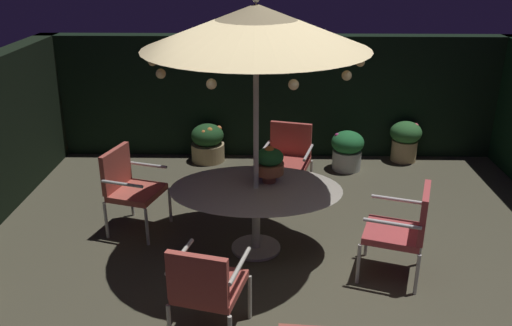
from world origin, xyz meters
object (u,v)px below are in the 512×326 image
object	(u,v)px
patio_dining_table	(256,198)
patio_chair_southeast	(206,285)
patio_chair_northeast	(288,155)
patio_chair_east	(129,184)
patio_chair_north	(404,226)
potted_plant_left_near	(208,143)
potted_plant_front_corner	(405,139)
patio_umbrella	(256,27)
potted_plant_back_left	(347,149)
centerpiece_planter	(269,162)

from	to	relation	value
patio_dining_table	patio_chair_southeast	size ratio (longest dim) A/B	1.94
patio_chair_northeast	patio_chair_east	size ratio (longest dim) A/B	0.95
patio_chair_north	patio_chair_northeast	world-z (taller)	patio_chair_north
patio_chair_southeast	potted_plant_left_near	xyz separation A→B (m)	(-0.43, 4.15, -0.27)
patio_chair_east	potted_plant_front_corner	size ratio (longest dim) A/B	1.56
patio_dining_table	patio_umbrella	bearing A→B (deg)	-134.36
patio_umbrella	patio_chair_northeast	world-z (taller)	patio_umbrella
patio_umbrella	potted_plant_back_left	distance (m)	3.42
patio_chair_northeast	potted_plant_left_near	bearing A→B (deg)	136.57
potted_plant_left_near	patio_dining_table	bearing A→B (deg)	-72.96
patio_umbrella	centerpiece_planter	bearing A→B (deg)	49.93
patio_umbrella	patio_chair_east	distance (m)	2.41
patio_dining_table	patio_umbrella	world-z (taller)	patio_umbrella
potted_plant_back_left	patio_umbrella	bearing A→B (deg)	-119.49
potted_plant_back_left	patio_chair_east	bearing A→B (deg)	-145.99
patio_chair_north	patio_chair_east	distance (m)	3.11
centerpiece_planter	potted_plant_back_left	xyz separation A→B (m)	(1.19, 2.18, -0.66)
patio_chair_east	potted_plant_left_near	world-z (taller)	patio_chair_east
patio_chair_east	potted_plant_left_near	size ratio (longest dim) A/B	1.67
centerpiece_planter	patio_dining_table	bearing A→B (deg)	-130.07
patio_dining_table	potted_plant_left_near	size ratio (longest dim) A/B	3.12
potted_plant_left_near	potted_plant_back_left	distance (m)	2.16
potted_plant_left_near	potted_plant_back_left	xyz separation A→B (m)	(2.14, -0.31, 0.02)
patio_chair_east	potted_plant_front_corner	world-z (taller)	patio_chair_east
patio_dining_table	patio_chair_southeast	world-z (taller)	patio_chair_southeast
potted_plant_back_left	potted_plant_left_near	bearing A→B (deg)	171.80
patio_dining_table	centerpiece_planter	bearing A→B (deg)	49.93
patio_chair_north	potted_plant_back_left	distance (m)	2.84
potted_plant_left_near	potted_plant_front_corner	xyz separation A→B (m)	(3.09, 0.07, 0.06)
patio_chair_northeast	patio_umbrella	bearing A→B (deg)	-104.67
potted_plant_back_left	potted_plant_front_corner	bearing A→B (deg)	21.57
potted_plant_front_corner	patio_chair_east	bearing A→B (deg)	-148.86
patio_dining_table	patio_chair_southeast	xyz separation A→B (m)	(-0.38, -1.50, -0.07)
patio_dining_table	potted_plant_back_left	xyz separation A→B (m)	(1.32, 2.34, -0.32)
patio_chair_northeast	potted_plant_front_corner	size ratio (longest dim) A/B	1.48
patio_chair_north	potted_plant_front_corner	xyz separation A→B (m)	(0.80, 3.21, -0.22)
patio_umbrella	centerpiece_planter	size ratio (longest dim) A/B	6.55
patio_chair_east	potted_plant_back_left	world-z (taller)	patio_chair_east
patio_chair_northeast	potted_plant_back_left	size ratio (longest dim) A/B	1.58
patio_umbrella	centerpiece_planter	world-z (taller)	patio_umbrella
patio_dining_table	patio_chair_north	bearing A→B (deg)	-18.25
potted_plant_front_corner	potted_plant_back_left	size ratio (longest dim) A/B	1.06
patio_umbrella	patio_chair_southeast	size ratio (longest dim) A/B	2.85
patio_umbrella	patio_chair_northeast	xyz separation A→B (m)	(0.39, 1.51, -1.89)
centerpiece_planter	patio_chair_north	distance (m)	1.55
patio_chair_east	potted_plant_front_corner	xyz separation A→B (m)	(3.76, 2.27, -0.23)
patio_chair_north	patio_chair_southeast	xyz separation A→B (m)	(-1.86, -1.02, -0.01)
patio_dining_table	patio_chair_east	world-z (taller)	patio_chair_east
patio_chair_east	potted_plant_front_corner	distance (m)	4.40
patio_chair_north	potted_plant_back_left	bearing A→B (deg)	93.14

